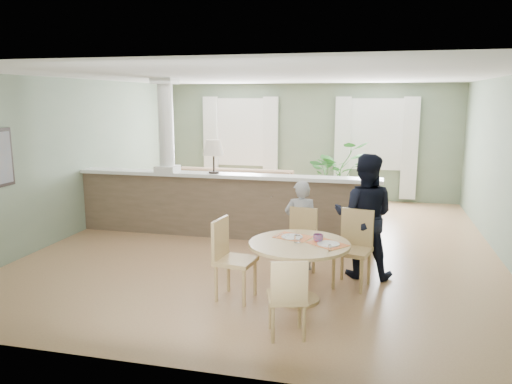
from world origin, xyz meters
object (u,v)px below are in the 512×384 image
(houseplant, at_px, (335,174))
(sofa, at_px, (228,195))
(man_person, at_px, (364,216))
(chair_far_boy, at_px, (300,238))
(chair_near, at_px, (288,295))
(chair_side, at_px, (230,255))
(dining_table, at_px, (300,254))
(chair_far_man, at_px, (354,244))
(child_person, at_px, (301,225))

(houseplant, bearing_deg, sofa, -142.31)
(man_person, bearing_deg, chair_far_boy, 11.64)
(chair_near, height_order, chair_side, chair_side)
(dining_table, bearing_deg, chair_far_man, 48.53)
(chair_far_boy, bearing_deg, dining_table, -71.30)
(sofa, distance_m, man_person, 3.92)
(child_person, bearing_deg, houseplant, -97.80)
(sofa, relative_size, chair_side, 3.30)
(dining_table, xyz_separation_m, chair_far_man, (0.59, 0.67, -0.03))
(sofa, height_order, child_person, child_person)
(sofa, distance_m, chair_side, 4.12)
(chair_side, relative_size, child_person, 0.77)
(chair_far_boy, bearing_deg, chair_near, -74.63)
(chair_near, bearing_deg, man_person, -125.62)
(chair_far_man, bearing_deg, child_person, 162.21)
(chair_side, xyz_separation_m, child_person, (0.67, 1.23, 0.10))
(chair_far_boy, xyz_separation_m, child_person, (-0.03, 0.21, 0.13))
(houseplant, height_order, chair_near, houseplant)
(chair_near, xyz_separation_m, man_person, (0.67, 2.01, 0.37))
(chair_far_boy, xyz_separation_m, chair_far_man, (0.72, -0.25, 0.04))
(sofa, xyz_separation_m, chair_far_man, (2.62, -3.16, 0.07))
(chair_far_man, bearing_deg, sofa, 143.09)
(chair_near, xyz_separation_m, child_person, (-0.19, 2.10, 0.17))
(sofa, height_order, man_person, man_person)
(dining_table, relative_size, chair_far_boy, 1.30)
(chair_side, bearing_deg, chair_far_man, -53.86)
(chair_far_man, distance_m, chair_side, 1.62)
(chair_far_boy, distance_m, chair_far_man, 0.77)
(chair_near, distance_m, child_person, 2.11)
(chair_far_boy, xyz_separation_m, chair_near, (0.16, -1.89, -0.04))
(chair_far_boy, relative_size, chair_far_man, 0.93)
(houseplant, height_order, man_person, man_person)
(houseplant, xyz_separation_m, man_person, (0.74, -4.33, 0.10))
(sofa, xyz_separation_m, houseplant, (1.99, 1.54, 0.26))
(chair_far_boy, bearing_deg, chair_side, -113.59)
(dining_table, bearing_deg, houseplant, 90.45)
(sofa, xyz_separation_m, chair_far_boy, (1.90, -2.92, 0.03))
(houseplant, distance_m, chair_near, 6.35)
(houseplant, xyz_separation_m, chair_far_man, (0.63, -4.70, -0.19))
(dining_table, bearing_deg, sofa, 117.92)
(sofa, distance_m, chair_far_boy, 3.48)
(houseplant, height_order, chair_far_man, houseplant)
(houseplant, height_order, dining_table, houseplant)
(houseplant, distance_m, chair_far_man, 4.75)
(houseplant, bearing_deg, chair_near, -89.35)
(dining_table, height_order, chair_near, chair_near)
(sofa, distance_m, dining_table, 4.34)
(chair_far_man, xyz_separation_m, chair_near, (-0.56, -1.64, -0.07))
(chair_far_boy, distance_m, chair_side, 1.24)
(chair_near, bearing_deg, chair_far_boy, -102.35)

